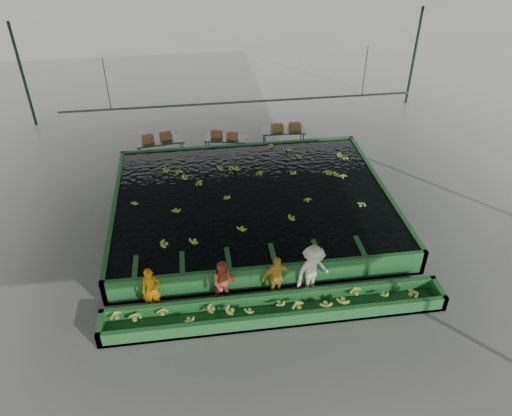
{
  "coord_description": "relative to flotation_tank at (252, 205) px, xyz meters",
  "views": [
    {
      "loc": [
        -1.97,
        -13.48,
        10.93
      ],
      "look_at": [
        0.0,
        0.5,
        1.0
      ],
      "focal_mm": 35.0,
      "sensor_mm": 36.0,
      "label": 1
    }
  ],
  "objects": [
    {
      "name": "ground",
      "position": [
        0.0,
        -1.5,
        -0.45
      ],
      "size": [
        80.0,
        80.0,
        0.0
      ],
      "primitive_type": "plane",
      "color": "slate",
      "rests_on": "ground"
    },
    {
      "name": "flotation_tank",
      "position": [
        0.0,
        0.0,
        0.0
      ],
      "size": [
        10.0,
        8.0,
        0.9
      ],
      "primitive_type": null,
      "color": "#256A2D",
      "rests_on": "ground"
    },
    {
      "name": "box_stack_right",
      "position": [
        2.22,
        5.03,
        0.43
      ],
      "size": [
        1.35,
        0.42,
        0.29
      ],
      "primitive_type": null,
      "rotation": [
        0.0,
        0.0,
        0.04
      ],
      "color": "#966337",
      "rests_on": "packing_table_right"
    },
    {
      "name": "floating_bananas",
      "position": [
        0.0,
        0.8,
        0.4
      ],
      "size": [
        9.48,
        6.46,
        0.13
      ],
      "primitive_type": null,
      "color": "#ABCA46",
      "rests_on": "tank_water"
    },
    {
      "name": "worker_a",
      "position": [
        -3.51,
        -4.3,
        0.3
      ],
      "size": [
        0.58,
        0.42,
        1.49
      ],
      "primitive_type": "imported",
      "rotation": [
        0.0,
        0.0,
        0.12
      ],
      "color": "orange",
      "rests_on": "ground"
    },
    {
      "name": "shed_posts",
      "position": [
        0.0,
        -1.5,
        2.05
      ],
      "size": [
        20.0,
        22.0,
        5.0
      ],
      "primitive_type": null,
      "color": "#113218",
      "rests_on": "ground"
    },
    {
      "name": "tank_water",
      "position": [
        0.0,
        -0.0,
        0.4
      ],
      "size": [
        9.7,
        7.7,
        0.0
      ],
      "primitive_type": "cube",
      "color": "black",
      "rests_on": "flotation_tank"
    },
    {
      "name": "packing_table_left",
      "position": [
        -3.4,
        4.71,
        0.02
      ],
      "size": [
        2.15,
        1.11,
        0.93
      ],
      "primitive_type": null,
      "rotation": [
        0.0,
        0.0,
        0.14
      ],
      "color": "#59605B",
      "rests_on": "ground"
    },
    {
      "name": "rail_hanger_left",
      "position": [
        -5.0,
        3.5,
        3.55
      ],
      "size": [
        0.04,
        0.04,
        2.0
      ],
      "primitive_type": "cylinder",
      "color": "#59605B",
      "rests_on": "shed_roof"
    },
    {
      "name": "worker_b",
      "position": [
        -1.42,
        -4.3,
        0.31
      ],
      "size": [
        0.74,
        0.58,
        1.52
      ],
      "primitive_type": "imported",
      "rotation": [
        0.0,
        0.0,
        0.0
      ],
      "color": "#C24C31",
      "rests_on": "ground"
    },
    {
      "name": "trough_bananas",
      "position": [
        0.0,
        -5.1,
        -0.05
      ],
      "size": [
        9.01,
        0.6,
        0.12
      ],
      "primitive_type": null,
      "color": "#ABCA46",
      "rests_on": "sorting_trough"
    },
    {
      "name": "cableway_rail",
      "position": [
        0.0,
        3.5,
        2.55
      ],
      "size": [
        0.08,
        0.08,
        14.0
      ],
      "primitive_type": "cylinder",
      "color": "#59605B",
      "rests_on": "shed_roof"
    },
    {
      "name": "packing_table_mid",
      "position": [
        -0.54,
        4.7,
        -0.03
      ],
      "size": [
        1.98,
        1.14,
        0.85
      ],
      "primitive_type": null,
      "rotation": [
        0.0,
        0.0,
        -0.22
      ],
      "color": "#59605B",
      "rests_on": "ground"
    },
    {
      "name": "packing_table_right",
      "position": [
        2.11,
        5.05,
        -0.01
      ],
      "size": [
        1.97,
        0.89,
        0.88
      ],
      "primitive_type": null,
      "rotation": [
        0.0,
        0.0,
        -0.06
      ],
      "color": "#59605B",
      "rests_on": "ground"
    },
    {
      "name": "box_stack_left",
      "position": [
        -3.51,
        4.74,
        0.49
      ],
      "size": [
        1.33,
        0.65,
        0.28
      ],
      "primitive_type": null,
      "rotation": [
        0.0,
        0.0,
        0.24
      ],
      "color": "#966337",
      "rests_on": "packing_table_left"
    },
    {
      "name": "worker_c",
      "position": [
        0.13,
        -4.3,
        0.31
      ],
      "size": [
        0.96,
        0.58,
        1.53
      ],
      "primitive_type": "imported",
      "rotation": [
        0.0,
        0.0,
        0.24
      ],
      "color": "gold",
      "rests_on": "ground"
    },
    {
      "name": "box_stack_mid",
      "position": [
        -0.59,
        4.74,
        0.4
      ],
      "size": [
        1.2,
        0.75,
        0.25
      ],
      "primitive_type": null,
      "rotation": [
        0.0,
        0.0,
        -0.39
      ],
      "color": "#966337",
      "rests_on": "packing_table_mid"
    },
    {
      "name": "rail_hanger_right",
      "position": [
        5.0,
        3.5,
        3.55
      ],
      "size": [
        0.04,
        0.04,
        2.0
      ],
      "primitive_type": "cylinder",
      "color": "#59605B",
      "rests_on": "shed_roof"
    },
    {
      "name": "shed_roof",
      "position": [
        0.0,
        -1.5,
        4.55
      ],
      "size": [
        20.0,
        22.0,
        0.04
      ],
      "primitive_type": "cube",
      "color": "slate",
      "rests_on": "shed_posts"
    },
    {
      "name": "worker_d",
      "position": [
        1.23,
        -4.3,
        0.44
      ],
      "size": [
        1.33,
        1.09,
        1.79
      ],
      "primitive_type": "imported",
      "rotation": [
        0.0,
        0.0,
        0.43
      ],
      "color": "white",
      "rests_on": "ground"
    },
    {
      "name": "sorting_trough",
      "position": [
        0.0,
        -5.1,
        -0.2
      ],
      "size": [
        10.0,
        1.0,
        0.5
      ],
      "primitive_type": null,
      "color": "#256A2D",
      "rests_on": "ground"
    }
  ]
}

